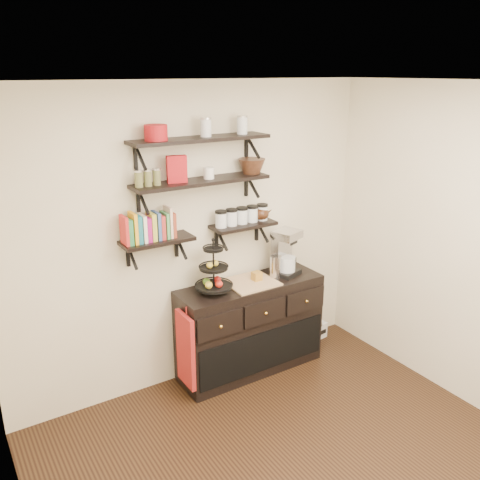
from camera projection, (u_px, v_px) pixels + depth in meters
name	position (u px, v px, depth m)	size (l,w,h in m)	color
ceiling	(342.00, 83.00, 2.68)	(3.50, 3.50, 0.02)	white
back_wall	(196.00, 238.00, 4.51)	(3.50, 0.02, 2.70)	#EFE7CB
left_wall	(25.00, 410.00, 2.22)	(0.02, 3.50, 2.70)	#EFE7CB
shelf_top	(200.00, 139.00, 4.13)	(1.20, 0.27, 0.23)	black
shelf_mid	(201.00, 182.00, 4.24)	(1.20, 0.27, 0.23)	black
shelf_low_left	(157.00, 241.00, 4.18)	(0.60, 0.25, 0.23)	black
shelf_low_right	(243.00, 226.00, 4.60)	(0.60, 0.25, 0.23)	black
cookbooks	(150.00, 226.00, 4.11)	(0.43, 0.15, 0.26)	red
glass_canisters	(242.00, 216.00, 4.57)	(0.54, 0.10, 0.13)	silver
sideboard	(250.00, 326.00, 4.82)	(1.40, 0.50, 0.92)	black
fruit_stand	(214.00, 275.00, 4.44)	(0.33, 0.33, 0.48)	black
candle	(257.00, 276.00, 4.70)	(0.08, 0.08, 0.08)	#A37325
coffee_maker	(284.00, 253.00, 4.84)	(0.30, 0.30, 0.44)	black
thermal_carafe	(276.00, 267.00, 4.77)	(0.11, 0.11, 0.22)	silver
apron	(186.00, 350.00, 4.37)	(0.04, 0.29, 0.67)	maroon
radio	(312.00, 331.00, 5.48)	(0.34, 0.24, 0.19)	silver
recipe_box	(177.00, 169.00, 4.08)	(0.16, 0.06, 0.22)	#A11218
walnut_bowl	(252.00, 166.00, 4.46)	(0.24, 0.24, 0.13)	black
ramekins	(209.00, 173.00, 4.25)	(0.09, 0.09, 0.10)	white
teapot	(261.00, 213.00, 4.67)	(0.19, 0.14, 0.14)	#371E10
red_pot	(156.00, 133.00, 3.90)	(0.18, 0.18, 0.12)	#A11218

